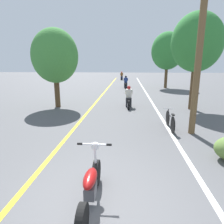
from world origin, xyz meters
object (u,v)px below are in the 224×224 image
(motorcycle_foreground, at_px, (91,186))
(motorcycle_rider_far, at_px, (122,77))
(motorcycle_rider_lead, at_px, (129,99))
(utility_pole, at_px, (201,32))
(roadside_tree_left, at_px, (55,56))
(roadside_tree_right_far, at_px, (168,51))
(motorcycle_rider_mid, at_px, (126,83))
(bicycle_parked, at_px, (170,121))
(roadside_tree_right_near, at_px, (197,43))

(motorcycle_foreground, relative_size, motorcycle_rider_far, 1.02)
(motorcycle_foreground, distance_m, motorcycle_rider_lead, 9.13)
(utility_pole, xyz_separation_m, roadside_tree_left, (-6.94, 4.43, -0.66))
(roadside_tree_right_far, relative_size, motorcycle_rider_mid, 2.82)
(utility_pole, bearing_deg, motorcycle_rider_mid, 100.56)
(utility_pole, relative_size, motorcycle_rider_lead, 3.70)
(motorcycle_rider_mid, relative_size, bicycle_parked, 1.24)
(roadside_tree_right_far, relative_size, motorcycle_rider_lead, 3.03)
(roadside_tree_right_far, xyz_separation_m, roadside_tree_left, (-8.64, -10.86, -0.89))
(motorcycle_rider_lead, bearing_deg, bicycle_parked, -68.27)
(roadside_tree_right_far, bearing_deg, bicycle_parked, -99.40)
(roadside_tree_right_near, xyz_separation_m, roadside_tree_right_far, (0.41, 10.87, 0.19))
(motorcycle_rider_mid, bearing_deg, roadside_tree_right_near, -68.75)
(bicycle_parked, bearing_deg, utility_pole, -30.31)
(motorcycle_rider_far, bearing_deg, motorcycle_rider_mid, -85.99)
(utility_pole, distance_m, motorcycle_rider_lead, 6.25)
(roadside_tree_right_near, distance_m, bicycle_parked, 5.64)
(motorcycle_rider_mid, xyz_separation_m, motorcycle_rider_far, (-0.82, 11.68, 0.01))
(motorcycle_rider_mid, bearing_deg, bicycle_parked, -82.05)
(motorcycle_rider_mid, bearing_deg, utility_pole, -79.44)
(roadside_tree_right_near, xyz_separation_m, motorcycle_rider_far, (-4.88, 22.11, -3.28))
(motorcycle_foreground, xyz_separation_m, motorcycle_rider_far, (-0.38, 30.89, 0.12))
(roadside_tree_left, bearing_deg, motorcycle_rider_far, 81.36)
(roadside_tree_right_near, distance_m, motorcycle_foreground, 10.44)
(utility_pole, xyz_separation_m, roadside_tree_right_far, (1.70, 15.29, 0.24))
(motorcycle_foreground, bearing_deg, roadside_tree_left, 112.99)
(roadside_tree_left, relative_size, motorcycle_rider_lead, 2.39)
(roadside_tree_left, height_order, motorcycle_rider_mid, roadside_tree_left)
(utility_pole, bearing_deg, bicycle_parked, 149.69)
(roadside_tree_left, xyz_separation_m, bicycle_parked, (6.19, -3.99, -2.74))
(roadside_tree_left, relative_size, motorcycle_rider_mid, 2.22)
(roadside_tree_right_near, height_order, roadside_tree_right_far, roadside_tree_right_far)
(roadside_tree_right_far, bearing_deg, motorcycle_rider_far, 115.20)
(bicycle_parked, bearing_deg, motorcycle_rider_lead, 111.73)
(roadside_tree_left, bearing_deg, roadside_tree_right_near, -0.12)
(motorcycle_rider_far, bearing_deg, utility_pole, -82.30)
(motorcycle_foreground, relative_size, bicycle_parked, 1.17)
(roadside_tree_right_near, height_order, motorcycle_foreground, roadside_tree_right_near)
(motorcycle_rider_lead, height_order, bicycle_parked, motorcycle_rider_lead)
(motorcycle_rider_far, relative_size, bicycle_parked, 1.16)
(utility_pole, height_order, motorcycle_foreground, utility_pole)
(motorcycle_rider_far, height_order, bicycle_parked, motorcycle_rider_far)
(roadside_tree_right_far, height_order, motorcycle_rider_lead, roadside_tree_right_far)
(roadside_tree_right_far, distance_m, bicycle_parked, 15.48)
(utility_pole, distance_m, roadside_tree_left, 8.26)
(roadside_tree_right_far, distance_m, motorcycle_foreground, 20.58)
(roadside_tree_right_near, xyz_separation_m, motorcycle_foreground, (-4.50, -8.78, -3.40))
(roadside_tree_right_far, relative_size, roadside_tree_left, 1.27)
(roadside_tree_right_far, xyz_separation_m, motorcycle_rider_lead, (-4.16, -10.56, -3.49))
(motorcycle_rider_far, distance_m, bicycle_parked, 26.24)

